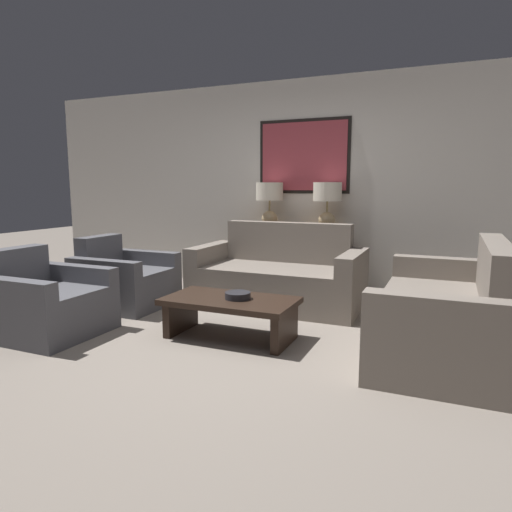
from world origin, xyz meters
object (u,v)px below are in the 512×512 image
(coffee_table, at_px, (230,309))
(table_lamp_left, at_px, (270,199))
(table_lamp_right, at_px, (327,200))
(decorative_bowl, at_px, (238,295))
(armchair_near_back_wall, at_px, (124,281))
(console_table, at_px, (297,261))
(armchair_near_camera, at_px, (46,304))
(couch_by_side, at_px, (446,316))
(couch_by_back_wall, at_px, (278,278))

(coffee_table, bearing_deg, table_lamp_left, 101.46)
(table_lamp_right, bearing_deg, decorative_bowl, -98.56)
(coffee_table, bearing_deg, armchair_near_back_wall, 161.33)
(table_lamp_left, bearing_deg, console_table, -0.00)
(table_lamp_right, distance_m, coffee_table, 2.14)
(coffee_table, xyz_separation_m, armchair_near_camera, (-1.60, -0.54, 0.01))
(decorative_bowl, bearing_deg, console_table, 92.57)
(table_lamp_left, bearing_deg, armchair_near_camera, -116.33)
(table_lamp_left, relative_size, armchair_near_camera, 0.64)
(table_lamp_right, xyz_separation_m, coffee_table, (-0.36, -1.91, -0.90))
(console_table, xyz_separation_m, coffee_table, (0.02, -1.91, -0.13))
(decorative_bowl, bearing_deg, coffee_table, -172.58)
(table_lamp_left, height_order, armchair_near_camera, table_lamp_left)
(decorative_bowl, distance_m, armchair_near_back_wall, 1.76)
(console_table, bearing_deg, table_lamp_left, 180.00)
(coffee_table, distance_m, armchair_near_camera, 1.69)
(coffee_table, height_order, armchair_near_camera, armchair_near_camera)
(console_table, xyz_separation_m, armchair_near_back_wall, (-1.58, -1.37, -0.12))
(armchair_near_camera, bearing_deg, coffee_table, 18.67)
(console_table, relative_size, armchair_near_back_wall, 1.37)
(console_table, xyz_separation_m, armchair_near_camera, (-1.58, -2.45, -0.12))
(armchair_near_camera, bearing_deg, table_lamp_right, 51.41)
(table_lamp_left, distance_m, couch_by_side, 2.77)
(console_table, bearing_deg, couch_by_side, -41.29)
(decorative_bowl, bearing_deg, table_lamp_left, 103.52)
(console_table, distance_m, table_lamp_left, 0.86)
(couch_by_back_wall, distance_m, coffee_table, 1.25)
(table_lamp_left, bearing_deg, armchair_near_back_wall, -131.53)
(table_lamp_right, bearing_deg, couch_by_side, -48.06)
(coffee_table, bearing_deg, decorative_bowl, 7.42)
(coffee_table, bearing_deg, couch_by_back_wall, 90.71)
(couch_by_side, bearing_deg, coffee_table, -168.24)
(console_table, xyz_separation_m, couch_by_back_wall, (0.00, -0.66, -0.09))
(table_lamp_left, bearing_deg, table_lamp_right, 0.00)
(table_lamp_left, height_order, couch_by_back_wall, table_lamp_left)
(table_lamp_left, relative_size, couch_by_side, 0.31)
(decorative_bowl, bearing_deg, couch_by_back_wall, 93.94)
(table_lamp_left, bearing_deg, coffee_table, -78.54)
(armchair_near_back_wall, height_order, armchair_near_camera, same)
(table_lamp_left, xyz_separation_m, armchair_near_back_wall, (-1.21, -1.37, -0.90))
(console_table, xyz_separation_m, table_lamp_right, (0.37, 0.00, 0.77))
(console_table, distance_m, armchair_near_camera, 2.92)
(table_lamp_right, height_order, armchair_near_camera, table_lamp_right)
(table_lamp_left, distance_m, decorative_bowl, 2.11)
(console_table, distance_m, armchair_near_back_wall, 2.10)
(coffee_table, distance_m, armchair_near_back_wall, 1.69)
(couch_by_back_wall, height_order, armchair_near_back_wall, couch_by_back_wall)
(table_lamp_left, bearing_deg, couch_by_back_wall, -60.70)
(console_table, bearing_deg, decorative_bowl, -87.43)
(decorative_bowl, relative_size, armchair_near_back_wall, 0.25)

